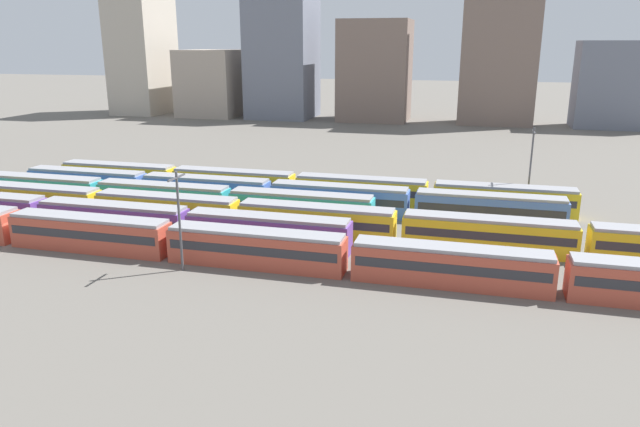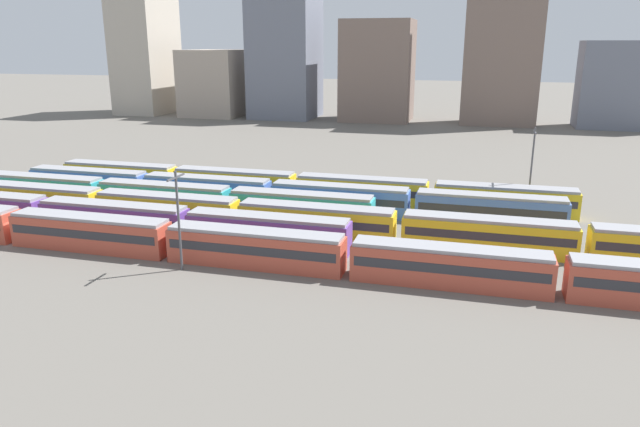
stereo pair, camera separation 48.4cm
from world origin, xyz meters
The scene contains 15 objects.
ground_plane centered at (0.00, 13.00, 0.00)m, with size 600.00×600.00×0.00m, color #666059.
train_track_0 centered at (28.70, 0.00, 1.90)m, with size 93.60×3.06×3.75m.
train_track_1 centered at (9.20, 5.20, 1.90)m, with size 55.80×3.06×3.75m.
train_track_2 centered at (32.08, 10.40, 1.90)m, with size 93.60×3.06×3.75m.
train_track_3 centered at (9.83, 15.60, 1.90)m, with size 55.80×3.06×3.75m.
train_track_4 centered at (22.93, 20.80, 1.90)m, with size 74.70×3.06×3.75m.
train_track_5 centered at (24.82, 26.00, 1.90)m, with size 74.70×3.06×3.75m.
catenary_pole_0 centered at (22.08, -2.91, 5.49)m, with size 0.24×3.20×9.89m.
catenary_pole_1 centered at (56.26, 28.86, 6.06)m, with size 0.24×3.20×10.99m.
distant_building_0 centered at (-52.92, 117.72, 18.98)m, with size 14.17×20.25×37.96m, color #B2A899.
distant_building_1 centered at (-29.14, 117.72, 9.76)m, with size 17.19×21.42×19.51m, color #A89989.
distant_building_2 centered at (-7.14, 117.72, 17.22)m, with size 18.14×18.82×34.44m, color slate.
distant_building_3 centered at (20.32, 117.72, 13.88)m, with size 19.34×16.66×27.75m, color #7A665B.
distant_building_4 centered at (53.67, 117.72, 21.53)m, with size 19.61×12.55×43.07m, color #7A665B.
distant_building_5 centered at (84.90, 117.72, 11.03)m, with size 23.22×12.11×22.07m, color slate.
Camera 2 is at (49.31, -51.48, 21.41)m, focal length 33.06 mm.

